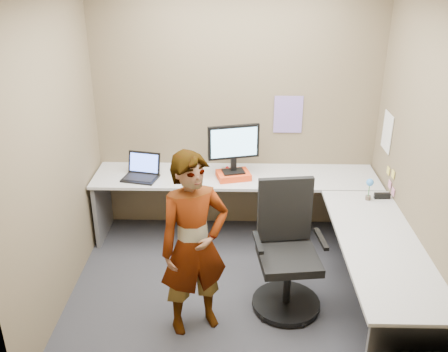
{
  "coord_description": "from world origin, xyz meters",
  "views": [
    {
      "loc": [
        -0.0,
        -3.78,
        2.88
      ],
      "look_at": [
        -0.1,
        0.25,
        1.05
      ],
      "focal_mm": 40.0,
      "sensor_mm": 36.0,
      "label": 1
    }
  ],
  "objects_px": {
    "monitor": "(234,145)",
    "person": "(194,245)",
    "desk": "(281,215)",
    "office_chair": "(287,259)"
  },
  "relations": [
    {
      "from": "desk",
      "to": "office_chair",
      "type": "height_order",
      "value": "office_chair"
    },
    {
      "from": "desk",
      "to": "office_chair",
      "type": "bearing_deg",
      "value": -88.84
    },
    {
      "from": "office_chair",
      "to": "person",
      "type": "height_order",
      "value": "person"
    },
    {
      "from": "office_chair",
      "to": "desk",
      "type": "bearing_deg",
      "value": 83.95
    },
    {
      "from": "desk",
      "to": "monitor",
      "type": "distance_m",
      "value": 0.87
    },
    {
      "from": "person",
      "to": "desk",
      "type": "bearing_deg",
      "value": 23.94
    },
    {
      "from": "office_chair",
      "to": "person",
      "type": "xyz_separation_m",
      "value": [
        -0.77,
        -0.3,
        0.32
      ]
    },
    {
      "from": "monitor",
      "to": "desk",
      "type": "bearing_deg",
      "value": -64.36
    },
    {
      "from": "monitor",
      "to": "person",
      "type": "bearing_deg",
      "value": -116.77
    },
    {
      "from": "monitor",
      "to": "person",
      "type": "relative_size",
      "value": 0.33
    }
  ]
}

